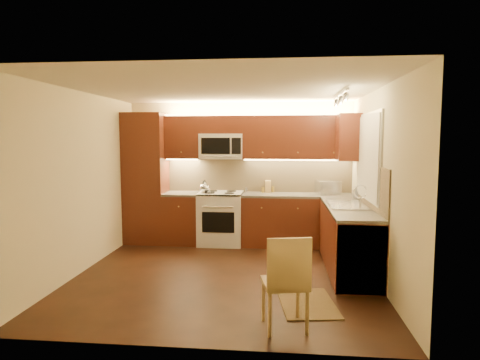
# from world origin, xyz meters

# --- Properties ---
(floor) EXTENTS (4.00, 4.00, 0.01)m
(floor) POSITION_xyz_m (0.00, 0.00, 0.00)
(floor) COLOR black
(floor) RESTS_ON ground
(ceiling) EXTENTS (4.00, 4.00, 0.01)m
(ceiling) POSITION_xyz_m (0.00, 0.00, 2.50)
(ceiling) COLOR beige
(ceiling) RESTS_ON ground
(wall_back) EXTENTS (4.00, 0.01, 2.50)m
(wall_back) POSITION_xyz_m (0.00, 2.00, 1.25)
(wall_back) COLOR beige
(wall_back) RESTS_ON ground
(wall_front) EXTENTS (4.00, 0.01, 2.50)m
(wall_front) POSITION_xyz_m (0.00, -2.00, 1.25)
(wall_front) COLOR beige
(wall_front) RESTS_ON ground
(wall_left) EXTENTS (0.01, 4.00, 2.50)m
(wall_left) POSITION_xyz_m (-2.00, 0.00, 1.25)
(wall_left) COLOR beige
(wall_left) RESTS_ON ground
(wall_right) EXTENTS (0.01, 4.00, 2.50)m
(wall_right) POSITION_xyz_m (2.00, 0.00, 1.25)
(wall_right) COLOR beige
(wall_right) RESTS_ON ground
(pantry) EXTENTS (0.70, 0.60, 2.30)m
(pantry) POSITION_xyz_m (-1.65, 1.70, 1.15)
(pantry) COLOR #4E1C10
(pantry) RESTS_ON floor
(base_cab_back_left) EXTENTS (0.62, 0.60, 0.86)m
(base_cab_back_left) POSITION_xyz_m (-0.99, 1.70, 0.43)
(base_cab_back_left) COLOR #4E1C10
(base_cab_back_left) RESTS_ON floor
(counter_back_left) EXTENTS (0.62, 0.60, 0.04)m
(counter_back_left) POSITION_xyz_m (-0.99, 1.70, 0.88)
(counter_back_left) COLOR #3E3B38
(counter_back_left) RESTS_ON base_cab_back_left
(base_cab_back_right) EXTENTS (1.92, 0.60, 0.86)m
(base_cab_back_right) POSITION_xyz_m (1.04, 1.70, 0.43)
(base_cab_back_right) COLOR #4E1C10
(base_cab_back_right) RESTS_ON floor
(counter_back_right) EXTENTS (1.92, 0.60, 0.04)m
(counter_back_right) POSITION_xyz_m (1.04, 1.70, 0.88)
(counter_back_right) COLOR #3E3B38
(counter_back_right) RESTS_ON base_cab_back_right
(base_cab_right) EXTENTS (0.60, 2.00, 0.86)m
(base_cab_right) POSITION_xyz_m (1.70, 0.40, 0.43)
(base_cab_right) COLOR #4E1C10
(base_cab_right) RESTS_ON floor
(counter_right) EXTENTS (0.60, 2.00, 0.04)m
(counter_right) POSITION_xyz_m (1.70, 0.40, 0.88)
(counter_right) COLOR #3E3B38
(counter_right) RESTS_ON base_cab_right
(dishwasher) EXTENTS (0.58, 0.60, 0.84)m
(dishwasher) POSITION_xyz_m (1.70, -0.30, 0.43)
(dishwasher) COLOR silver
(dishwasher) RESTS_ON floor
(backsplash_back) EXTENTS (3.30, 0.02, 0.60)m
(backsplash_back) POSITION_xyz_m (0.35, 1.99, 1.20)
(backsplash_back) COLOR tan
(backsplash_back) RESTS_ON wall_back
(backsplash_right) EXTENTS (0.02, 2.00, 0.60)m
(backsplash_right) POSITION_xyz_m (1.99, 0.40, 1.20)
(backsplash_right) COLOR tan
(backsplash_right) RESTS_ON wall_right
(upper_cab_back_left) EXTENTS (0.62, 0.35, 0.75)m
(upper_cab_back_left) POSITION_xyz_m (-0.99, 1.82, 1.88)
(upper_cab_back_left) COLOR #4E1C10
(upper_cab_back_left) RESTS_ON wall_back
(upper_cab_back_right) EXTENTS (1.92, 0.35, 0.75)m
(upper_cab_back_right) POSITION_xyz_m (1.04, 1.82, 1.88)
(upper_cab_back_right) COLOR #4E1C10
(upper_cab_back_right) RESTS_ON wall_back
(upper_cab_bridge) EXTENTS (0.76, 0.35, 0.31)m
(upper_cab_bridge) POSITION_xyz_m (-0.30, 1.82, 2.09)
(upper_cab_bridge) COLOR #4E1C10
(upper_cab_bridge) RESTS_ON wall_back
(upper_cab_right_corner) EXTENTS (0.35, 0.50, 0.75)m
(upper_cab_right_corner) POSITION_xyz_m (1.82, 1.40, 1.88)
(upper_cab_right_corner) COLOR #4E1C10
(upper_cab_right_corner) RESTS_ON wall_right
(stove) EXTENTS (0.76, 0.65, 0.92)m
(stove) POSITION_xyz_m (-0.30, 1.68, 0.46)
(stove) COLOR silver
(stove) RESTS_ON floor
(microwave) EXTENTS (0.76, 0.38, 0.44)m
(microwave) POSITION_xyz_m (-0.30, 1.81, 1.72)
(microwave) COLOR silver
(microwave) RESTS_ON wall_back
(window_frame) EXTENTS (0.03, 1.44, 1.24)m
(window_frame) POSITION_xyz_m (1.99, 0.55, 1.60)
(window_frame) COLOR silver
(window_frame) RESTS_ON wall_right
(window_blinds) EXTENTS (0.02, 1.36, 1.16)m
(window_blinds) POSITION_xyz_m (1.97, 0.55, 1.60)
(window_blinds) COLOR silver
(window_blinds) RESTS_ON wall_right
(sink) EXTENTS (0.52, 0.86, 0.15)m
(sink) POSITION_xyz_m (1.70, 0.55, 0.98)
(sink) COLOR silver
(sink) RESTS_ON counter_right
(faucet) EXTENTS (0.20, 0.04, 0.30)m
(faucet) POSITION_xyz_m (1.88, 0.55, 1.05)
(faucet) COLOR silver
(faucet) RESTS_ON counter_right
(track_light_bar) EXTENTS (0.04, 1.20, 0.03)m
(track_light_bar) POSITION_xyz_m (1.55, 0.40, 2.46)
(track_light_bar) COLOR silver
(track_light_bar) RESTS_ON ceiling
(kettle) EXTENTS (0.23, 0.23, 0.22)m
(kettle) POSITION_xyz_m (-0.57, 1.58, 1.03)
(kettle) COLOR silver
(kettle) RESTS_ON stove
(toaster_oven) EXTENTS (0.45, 0.38, 0.23)m
(toaster_oven) POSITION_xyz_m (1.56, 1.76, 1.02)
(toaster_oven) COLOR silver
(toaster_oven) RESTS_ON counter_back_right
(knife_block) EXTENTS (0.11, 0.16, 0.21)m
(knife_block) POSITION_xyz_m (0.52, 1.90, 1.00)
(knife_block) COLOR tan
(knife_block) RESTS_ON counter_back_right
(spice_jar_a) EXTENTS (0.05, 0.05, 0.09)m
(spice_jar_a) POSITION_xyz_m (0.14, 1.84, 0.95)
(spice_jar_a) COLOR silver
(spice_jar_a) RESTS_ON counter_back_right
(spice_jar_b) EXTENTS (0.05, 0.05, 0.11)m
(spice_jar_b) POSITION_xyz_m (0.61, 1.93, 0.95)
(spice_jar_b) COLOR olive
(spice_jar_b) RESTS_ON counter_back_right
(spice_jar_c) EXTENTS (0.06, 0.06, 0.09)m
(spice_jar_c) POSITION_xyz_m (0.14, 1.87, 0.94)
(spice_jar_c) COLOR silver
(spice_jar_c) RESTS_ON counter_back_right
(spice_jar_d) EXTENTS (0.05, 0.05, 0.10)m
(spice_jar_d) POSITION_xyz_m (0.43, 1.86, 0.95)
(spice_jar_d) COLOR #A48131
(spice_jar_d) RESTS_ON counter_back_right
(soap_bottle) EXTENTS (0.10, 0.11, 0.20)m
(soap_bottle) POSITION_xyz_m (1.94, 1.29, 1.00)
(soap_bottle) COLOR #AEAEB2
(soap_bottle) RESTS_ON counter_right
(rug) EXTENTS (0.71, 0.96, 0.01)m
(rug) POSITION_xyz_m (1.05, -0.90, 0.01)
(rug) COLOR black
(rug) RESTS_ON floor
(dining_chair) EXTENTS (0.49, 0.49, 0.94)m
(dining_chair) POSITION_xyz_m (0.79, -1.51, 0.47)
(dining_chair) COLOR tan
(dining_chair) RESTS_ON floor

